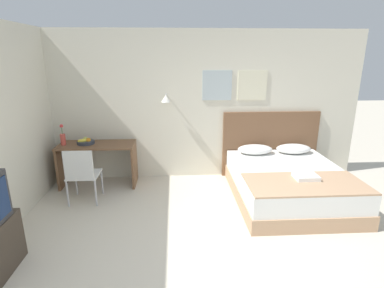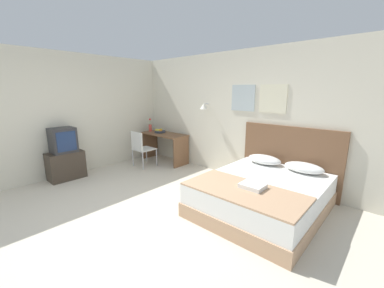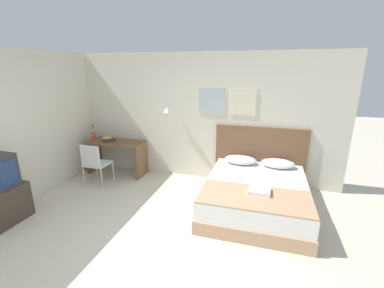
# 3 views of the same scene
# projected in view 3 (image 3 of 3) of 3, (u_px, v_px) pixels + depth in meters

# --- Properties ---
(ground_plane) EXTENTS (24.00, 24.00, 0.00)m
(ground_plane) POSITION_uv_depth(u_px,v_px,m) (139.00, 255.00, 3.33)
(ground_plane) COLOR beige
(wall_back) EXTENTS (5.94, 0.31, 2.65)m
(wall_back) POSITION_uv_depth(u_px,v_px,m) (195.00, 117.00, 5.42)
(wall_back) COLOR beige
(wall_back) RESTS_ON ground_plane
(bed) EXTENTS (1.67, 2.01, 0.51)m
(bed) POSITION_uv_depth(u_px,v_px,m) (255.00, 196.00, 4.36)
(bed) COLOR tan
(bed) RESTS_ON ground_plane
(headboard) EXTENTS (1.79, 0.06, 1.22)m
(headboard) POSITION_uv_depth(u_px,v_px,m) (259.00, 156.00, 5.20)
(headboard) COLOR brown
(headboard) RESTS_ON ground_plane
(pillow_left) EXTENTS (0.62, 0.37, 0.16)m
(pillow_left) POSITION_uv_depth(u_px,v_px,m) (240.00, 160.00, 5.06)
(pillow_left) COLOR white
(pillow_left) RESTS_ON bed
(pillow_right) EXTENTS (0.62, 0.37, 0.16)m
(pillow_right) POSITION_uv_depth(u_px,v_px,m) (278.00, 163.00, 4.87)
(pillow_right) COLOR white
(pillow_right) RESTS_ON bed
(throw_blanket) EXTENTS (1.62, 0.80, 0.02)m
(throw_blanket) POSITION_uv_depth(u_px,v_px,m) (254.00, 197.00, 3.74)
(throw_blanket) COLOR tan
(throw_blanket) RESTS_ON bed
(folded_towel_near_foot) EXTENTS (0.32, 0.27, 0.06)m
(folded_towel_near_foot) POSITION_uv_depth(u_px,v_px,m) (259.00, 191.00, 3.85)
(folded_towel_near_foot) COLOR white
(folded_towel_near_foot) RESTS_ON throw_blanket
(desk) EXTENTS (1.28, 0.56, 0.75)m
(desk) POSITION_uv_depth(u_px,v_px,m) (117.00, 151.00, 5.81)
(desk) COLOR brown
(desk) RESTS_ON ground_plane
(desk_chair) EXTENTS (0.46, 0.46, 0.89)m
(desk_chair) POSITION_uv_depth(u_px,v_px,m) (94.00, 162.00, 5.18)
(desk_chair) COLOR white
(desk_chair) RESTS_ON ground_plane
(fruit_bowl) EXTENTS (0.29, 0.29, 0.11)m
(fruit_bowl) POSITION_uv_depth(u_px,v_px,m) (109.00, 139.00, 5.79)
(fruit_bowl) COLOR #333842
(fruit_bowl) RESTS_ON desk
(flower_vase) EXTENTS (0.08, 0.08, 0.36)m
(flower_vase) POSITION_uv_depth(u_px,v_px,m) (94.00, 135.00, 5.83)
(flower_vase) COLOR #D14C42
(flower_vase) RESTS_ON desk
(tv_stand) EXTENTS (0.41, 0.69, 0.59)m
(tv_stand) POSITION_uv_depth(u_px,v_px,m) (3.00, 206.00, 3.96)
(tv_stand) COLOR #3D3328
(tv_stand) RESTS_ON ground_plane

